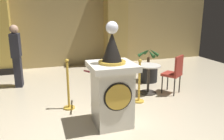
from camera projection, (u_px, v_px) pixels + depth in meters
ground_plane at (96, 134)px, 3.89m from camera, size 11.94×11.94×0.00m
back_wall at (59, 16)px, 8.09m from camera, size 11.94×0.16×3.62m
pedestal_clock at (112, 87)px, 4.05m from camera, size 0.78×0.78×1.84m
stanchion_near at (139, 87)px, 5.16m from camera, size 0.24×0.24×0.99m
stanchion_far at (68, 91)px, 4.80m from camera, size 0.24×0.24×1.07m
velvet_rope at (105, 70)px, 4.87m from camera, size 0.87×0.85×0.22m
column_right at (115, 18)px, 8.41m from camera, size 0.89×0.89×3.47m
potted_palm_right at (148, 72)px, 6.67m from camera, size 0.65×0.66×0.98m
bystander_guest at (17, 55)px, 6.07m from camera, size 0.26×0.38×1.65m
cafe_table at (149, 75)px, 5.66m from camera, size 0.57×0.57×0.72m
cafe_chair_red at (175, 71)px, 5.61m from camera, size 0.56×0.56×0.96m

